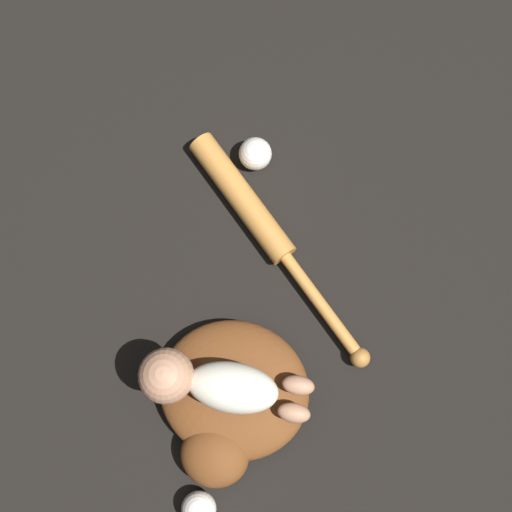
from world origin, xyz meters
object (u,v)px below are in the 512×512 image
Objects in this scene: baby_figure at (209,383)px; baseball_bat at (259,220)px; baseball_glove at (231,400)px; baseball at (255,154)px; baseball_spare at (199,509)px.

baby_figure is 0.37m from baseball_bat.
baseball_glove reaches higher than baseball.
baby_figure reaches higher than baseball_spare.
baseball_spare is at bearing 91.87° from baseball_glove.
baseball_spare is (-0.12, 0.72, -0.00)m from baseball.
baseball_glove reaches higher than baseball_spare.
baseball_spare is (-0.07, 0.58, 0.01)m from baseball_bat.
baseball reaches higher than baseball_bat.
baseball_glove is at bearing -88.13° from baseball_spare.
baseball_glove is 4.72× the size of baseball.
baseball_glove is 1.01× the size of baby_figure.
baseball_bat is 0.15m from baseball.
baseball_spare is (-0.01, 0.21, -0.01)m from baseball_glove.
baseball is at bearing -76.89° from baseball_glove.
baby_figure reaches higher than baseball_glove.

